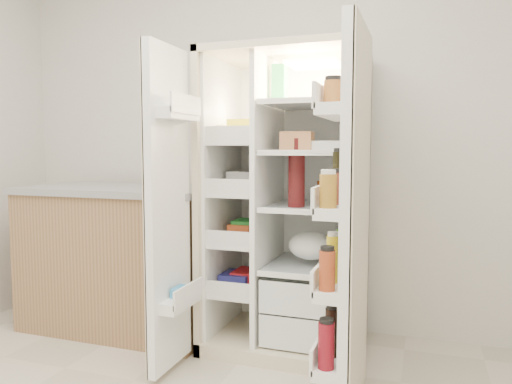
% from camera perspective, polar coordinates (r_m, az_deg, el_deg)
% --- Properties ---
extents(wall_back, '(4.00, 0.02, 2.70)m').
position_cam_1_polar(wall_back, '(3.37, 2.40, 7.26)').
color(wall_back, silver).
rests_on(wall_back, floor).
extents(refrigerator, '(0.92, 0.70, 1.80)m').
position_cam_1_polar(refrigerator, '(3.01, 4.16, -4.01)').
color(refrigerator, beige).
rests_on(refrigerator, floor).
extents(freezer_door, '(0.15, 0.40, 1.72)m').
position_cam_1_polar(freezer_door, '(2.63, -10.26, -2.16)').
color(freezer_door, white).
rests_on(freezer_door, floor).
extents(fridge_door, '(0.17, 0.58, 1.72)m').
position_cam_1_polar(fridge_door, '(2.23, 11.08, -3.89)').
color(fridge_door, white).
rests_on(fridge_door, floor).
extents(kitchen_counter, '(1.33, 0.71, 0.97)m').
position_cam_1_polar(kitchen_counter, '(3.46, -15.32, -7.38)').
color(kitchen_counter, '#98744C').
rests_on(kitchen_counter, floor).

